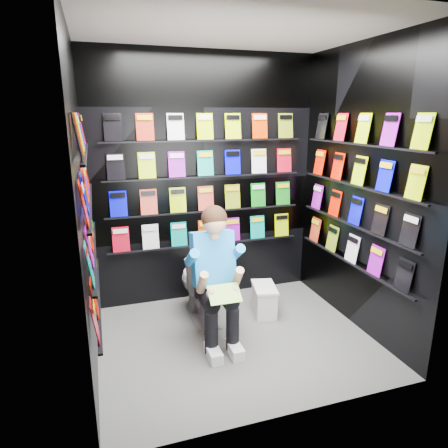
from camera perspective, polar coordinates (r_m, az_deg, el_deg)
name	(u,v)px	position (r m, az deg, el deg)	size (l,w,h in m)	color
floor	(236,339)	(3.78, 1.66, -16.15)	(2.40, 2.40, 0.00)	#5B5B59
ceiling	(238,27)	(3.28, 2.05, 26.32)	(2.40, 2.40, 0.00)	white
wall_back	(205,181)	(4.23, -2.76, 6.16)	(2.40, 0.04, 2.60)	black
wall_front	(293,233)	(2.40, 9.88, -1.22)	(2.40, 0.04, 2.60)	black
wall_left	(83,210)	(3.11, -19.49, 1.91)	(0.04, 2.00, 2.60)	black
wall_right	(360,191)	(3.86, 18.91, 4.45)	(0.04, 2.00, 2.60)	black
comics_back	(206,181)	(4.20, -2.65, 6.17)	(2.10, 0.06, 1.37)	#EC1800
comics_left	(87,209)	(3.11, -18.95, 2.04)	(0.06, 1.70, 1.37)	#EC1800
comics_right	(358,191)	(3.84, 18.55, 4.51)	(0.06, 1.70, 1.37)	#EC1800
toilet	(202,283)	(3.99, -3.20, -8.42)	(0.42, 0.75, 0.73)	white
longbox	(264,301)	(4.18, 5.75, -10.85)	(0.20, 0.36, 0.27)	silver
longbox_lid	(264,287)	(4.11, 5.81, -8.98)	(0.22, 0.38, 0.03)	silver
reader	(212,259)	(3.51, -1.70, -5.09)	(0.49, 0.72, 1.32)	#1C8EF1
held_comic	(224,294)	(3.27, 0.07, -9.95)	(0.26, 0.01, 0.18)	green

